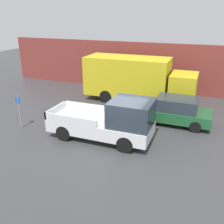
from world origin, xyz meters
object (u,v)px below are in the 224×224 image
pickup_truck (110,121)px  parking_sign (19,110)px  newspaper_box (105,81)px  car (175,111)px  delivery_truck (136,78)px

pickup_truck → parking_sign: (-5.36, -0.53, 0.07)m
newspaper_box → car: bearing=-39.7°
car → parking_sign: 9.08m
car → parking_sign: parking_sign is taller
parking_sign → delivery_truck: bearing=55.7°
car → delivery_truck: bearing=137.1°
pickup_truck → car: bearing=50.3°
delivery_truck → parking_sign: bearing=-124.3°
parking_sign → pickup_truck: bearing=5.6°
delivery_truck → parking_sign: size_ratio=4.02×
pickup_truck → car: 4.42m
pickup_truck → car: size_ratio=1.27×
car → pickup_truck: bearing=-129.7°
delivery_truck → newspaper_box: (-3.62, 2.67, -1.26)m
delivery_truck → parking_sign: (-4.81, -7.06, -0.61)m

